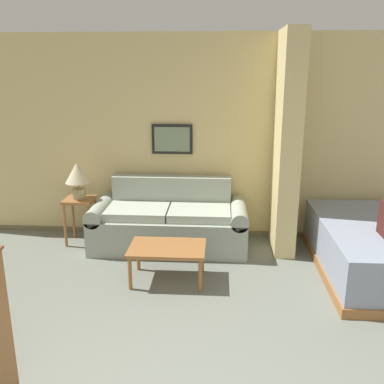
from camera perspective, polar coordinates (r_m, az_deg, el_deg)
wall_back at (r=5.58m, az=0.17°, el=7.13°), size 7.31×0.16×2.60m
wall_partition_pillar at (r=5.20m, az=12.51°, el=6.18°), size 0.24×0.74×2.60m
couch at (r=5.38m, az=-3.00°, el=-4.04°), size 1.93×0.84×0.84m
coffee_table at (r=4.50m, az=-3.30°, el=-7.78°), size 0.79×0.53×0.38m
side_table at (r=5.61m, az=-14.73°, el=-2.09°), size 0.37×0.37×0.59m
table_lamp at (r=5.50m, az=-15.04°, el=2.12°), size 0.30×0.30×0.46m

